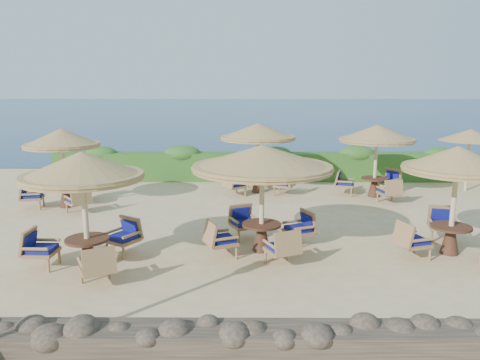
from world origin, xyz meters
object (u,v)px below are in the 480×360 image
cafe_set_0 (83,187)px  cafe_set_2 (456,180)px  cafe_set_3 (63,154)px  cafe_set_4 (258,143)px  cafe_set_5 (376,146)px  extra_parasol (470,135)px  cafe_set_1 (262,174)px

cafe_set_0 → cafe_set_2: bearing=6.6°
cafe_set_3 → cafe_set_4: same height
cafe_set_2 → cafe_set_4: same height
cafe_set_4 → cafe_set_0: bearing=-117.8°
cafe_set_0 → cafe_set_5: (8.32, 6.97, 0.02)m
cafe_set_3 → cafe_set_4: (6.54, 2.24, 0.10)m
extra_parasol → cafe_set_1: size_ratio=0.70×
extra_parasol → cafe_set_0: (-12.17, -7.98, -0.29)m
cafe_set_1 → extra_parasol: bearing=39.6°
cafe_set_1 → cafe_set_0: bearing=-163.5°
cafe_set_1 → cafe_set_4: size_ratio=1.20×
extra_parasol → cafe_set_3: bearing=-170.1°
cafe_set_0 → cafe_set_5: size_ratio=0.99×
extra_parasol → cafe_set_0: cafe_set_0 is taller
extra_parasol → cafe_set_0: size_ratio=0.87×
cafe_set_3 → cafe_set_0: bearing=-65.1°
extra_parasol → cafe_set_3: (-14.68, -2.57, -0.34)m
cafe_set_1 → cafe_set_4: bearing=89.1°
cafe_set_2 → cafe_set_3: bearing=158.2°
cafe_set_3 → cafe_set_4: 6.92m
cafe_set_1 → cafe_set_3: same height
cafe_set_1 → cafe_set_3: bearing=146.6°
cafe_set_1 → cafe_set_5: bearing=53.0°
cafe_set_0 → cafe_set_4: 8.64m
extra_parasol → cafe_set_4: size_ratio=0.84×
cafe_set_4 → cafe_set_5: (4.28, -0.67, -0.03)m
cafe_set_2 → cafe_set_5: same height
cafe_set_2 → cafe_set_5: bearing=92.0°
cafe_set_0 → cafe_set_4: bearing=62.2°
cafe_set_0 → cafe_set_2: size_ratio=1.02×
cafe_set_5 → cafe_set_0: bearing=-140.0°
cafe_set_0 → cafe_set_5: 10.85m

